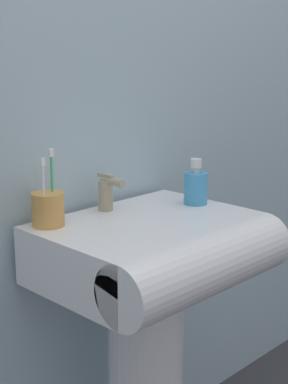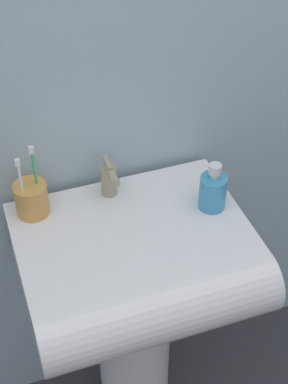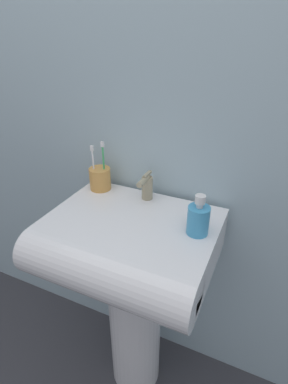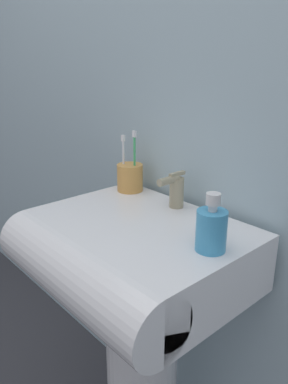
{
  "view_description": "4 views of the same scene",
  "coord_description": "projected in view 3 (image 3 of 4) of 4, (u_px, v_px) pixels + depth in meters",
  "views": [
    {
      "loc": [
        -1.08,
        -1.06,
        1.33
      ],
      "look_at": [
        0.01,
        0.02,
        0.95
      ],
      "focal_mm": 55.0,
      "sensor_mm": 36.0,
      "label": 1
    },
    {
      "loc": [
        -0.31,
        -0.98,
        1.9
      ],
      "look_at": [
        0.03,
        0.0,
        0.98
      ],
      "focal_mm": 55.0,
      "sensor_mm": 36.0,
      "label": 2
    },
    {
      "loc": [
        0.39,
        -0.76,
        1.44
      ],
      "look_at": [
        0.03,
        0.01,
        0.98
      ],
      "focal_mm": 28.0,
      "sensor_mm": 36.0,
      "label": 3
    },
    {
      "loc": [
        0.68,
        -0.6,
        1.28
      ],
      "look_at": [
        0.0,
        0.01,
        0.96
      ],
      "focal_mm": 35.0,
      "sensor_mm": 36.0,
      "label": 4
    }
  ],
  "objects": [
    {
      "name": "ground_plane",
      "position": [
        136.0,
        371.0,
        1.44
      ],
      "size": [
        6.0,
        6.0,
        0.0
      ],
      "primitive_type": "plane",
      "color": "#38383D",
      "rests_on": "ground"
    },
    {
      "name": "wall_back",
      "position": [
        162.0,
        108.0,
        1.06
      ],
      "size": [
        5.0,
        0.05,
        2.4
      ],
      "primitive_type": "cube",
      "color": "#9EB7C1",
      "rests_on": "ground"
    },
    {
      "name": "sink_pedestal",
      "position": [
        135.0,
        320.0,
        1.27
      ],
      "size": [
        0.21,
        0.21,
        0.72
      ],
      "primitive_type": "cylinder",
      "color": "white",
      "rests_on": "ground"
    },
    {
      "name": "sink_basin",
      "position": [
        126.0,
        246.0,
        1.01
      ],
      "size": [
        0.57,
        0.47,
        0.16
      ],
      "color": "white",
      "rests_on": "sink_pedestal"
    },
    {
      "name": "faucet",
      "position": [
        147.0,
        186.0,
        1.11
      ],
      "size": [
        0.04,
        0.1,
        0.1
      ],
      "color": "tan",
      "rests_on": "sink_basin"
    },
    {
      "name": "toothbrush_cup",
      "position": [
        100.0,
        178.0,
        1.19
      ],
      "size": [
        0.08,
        0.08,
        0.2
      ],
      "color": "#D19347",
      "rests_on": "sink_basin"
    },
    {
      "name": "soap_bottle",
      "position": [
        198.0,
        219.0,
        0.92
      ],
      "size": [
        0.07,
        0.07,
        0.13
      ],
      "color": "#3F99CC",
      "rests_on": "sink_basin"
    }
  ]
}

